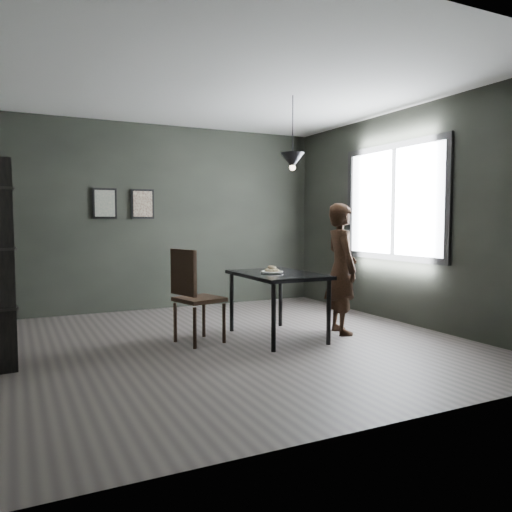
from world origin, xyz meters
name	(u,v)px	position (x,y,z in m)	size (l,w,h in m)	color
ground	(230,343)	(0.00, 0.00, 0.00)	(5.00, 5.00, 0.00)	#3A3532
back_wall	(165,217)	(0.00, 2.50, 1.40)	(5.00, 0.10, 2.80)	black
ceiling	(229,84)	(0.00, 0.00, 2.80)	(5.00, 5.00, 0.02)	silver
window_assembly	(393,202)	(2.47, 0.20, 1.60)	(0.04, 1.96, 1.56)	white
cafe_table	(277,280)	(0.60, 0.00, 0.67)	(0.80, 1.20, 0.75)	black
white_plate	(272,273)	(0.54, 0.02, 0.76)	(0.23, 0.23, 0.01)	white
donut_pile	(272,270)	(0.54, 0.02, 0.79)	(0.18, 0.18, 0.08)	#F2E5BC
woman	(341,269)	(1.40, -0.13, 0.78)	(0.57, 0.37, 1.55)	black
wood_chair	(192,290)	(-0.38, 0.15, 0.59)	(0.55, 0.55, 1.04)	black
pendant_lamp	(292,161)	(0.85, 0.10, 2.05)	(0.28, 0.28, 0.86)	black
framed_print_left	(105,203)	(-0.90, 2.47, 1.60)	(0.34, 0.04, 0.44)	black
framed_print_right	(143,204)	(-0.35, 2.47, 1.60)	(0.34, 0.04, 0.44)	black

